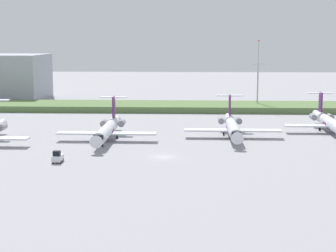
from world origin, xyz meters
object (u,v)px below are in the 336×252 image
object	(u,v)px
regional_jet_fourth	(232,126)
baggage_tug	(58,157)
regional_jet_third	(108,129)
regional_jet_fifth	(329,122)
antenna_mast	(258,80)

from	to	relation	value
regional_jet_fourth	baggage_tug	xyz separation A→B (m)	(-35.01, -29.23, -1.53)
regional_jet_third	regional_jet_fifth	size ratio (longest dim) A/B	1.00
regional_jet_fourth	baggage_tug	bearing A→B (deg)	-140.15
antenna_mast	baggage_tug	xyz separation A→B (m)	(-47.00, -82.57, -8.47)
regional_jet_third	regional_jet_fifth	world-z (taller)	same
regional_jet_fifth	baggage_tug	world-z (taller)	regional_jet_fifth
antenna_mast	baggage_tug	size ratio (longest dim) A/B	7.13
regional_jet_fourth	baggage_tug	distance (m)	45.63
regional_jet_third	antenna_mast	world-z (taller)	antenna_mast
regional_jet_fifth	antenna_mast	xyz separation A→B (m)	(-12.75, 45.61, 6.94)
regional_jet_fourth	antenna_mast	bearing A→B (deg)	77.34
regional_jet_fifth	antenna_mast	size ratio (longest dim) A/B	1.36
regional_jet_fourth	baggage_tug	size ratio (longest dim) A/B	9.69
regional_jet_fourth	antenna_mast	xyz separation A→B (m)	(11.98, 53.35, 6.94)
regional_jet_fourth	regional_jet_fifth	world-z (taller)	same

